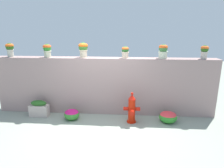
# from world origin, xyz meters

# --- Properties ---
(ground_plane) EXTENTS (24.00, 24.00, 0.00)m
(ground_plane) POSITION_xyz_m (0.00, 0.00, 0.00)
(ground_plane) COLOR gray
(stone_wall) EXTENTS (6.74, 0.41, 1.75)m
(stone_wall) POSITION_xyz_m (0.00, 1.21, 0.88)
(stone_wall) COLOR gray
(stone_wall) RESTS_ON ground
(potted_plant_0) EXTENTS (0.25, 0.25, 0.42)m
(potted_plant_0) POSITION_xyz_m (-2.92, 1.19, 2.02)
(potted_plant_0) COLOR beige
(potted_plant_0) RESTS_ON stone_wall
(potted_plant_1) EXTENTS (0.25, 0.25, 0.40)m
(potted_plant_1) POSITION_xyz_m (-1.73, 1.18, 2.00)
(potted_plant_1) COLOR beige
(potted_plant_1) RESTS_ON stone_wall
(potted_plant_2) EXTENTS (0.29, 0.29, 0.45)m
(potted_plant_2) POSITION_xyz_m (-0.63, 1.24, 2.03)
(potted_plant_2) COLOR beige
(potted_plant_2) RESTS_ON stone_wall
(potted_plant_3) EXTENTS (0.23, 0.23, 0.35)m
(potted_plant_3) POSITION_xyz_m (0.64, 1.20, 1.95)
(potted_plant_3) COLOR beige
(potted_plant_3) RESTS_ON stone_wall
(potted_plant_4) EXTENTS (0.29, 0.29, 0.42)m
(potted_plant_4) POSITION_xyz_m (1.74, 1.21, 1.99)
(potted_plant_4) COLOR beige
(potted_plant_4) RESTS_ON stone_wall
(potted_plant_5) EXTENTS (0.22, 0.22, 0.39)m
(potted_plant_5) POSITION_xyz_m (2.91, 1.20, 1.99)
(potted_plant_5) COLOR #BDB1A6
(potted_plant_5) RESTS_ON stone_wall
(fire_hydrant) EXTENTS (0.47, 0.38, 0.89)m
(fire_hydrant) POSITION_xyz_m (0.86, 0.51, 0.40)
(fire_hydrant) COLOR red
(fire_hydrant) RESTS_ON ground
(flower_bush_left) EXTENTS (0.51, 0.46, 0.33)m
(flower_bush_left) POSITION_xyz_m (1.90, 0.59, 0.17)
(flower_bush_left) COLOR #2F842A
(flower_bush_left) RESTS_ON ground
(flower_bush_right) EXTENTS (0.45, 0.41, 0.32)m
(flower_bush_right) POSITION_xyz_m (-0.90, 0.56, 0.17)
(flower_bush_right) COLOR #367F30
(flower_bush_right) RESTS_ON ground
(planter_box) EXTENTS (0.57, 0.25, 0.51)m
(planter_box) POSITION_xyz_m (-1.95, 0.71, 0.24)
(planter_box) COLOR #B6A39C
(planter_box) RESTS_ON ground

